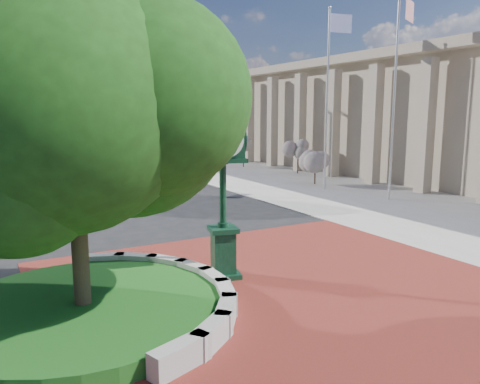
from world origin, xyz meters
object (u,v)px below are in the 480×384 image
parked_car (62,156)px  street_lamp_near (141,95)px  flagpole_a (394,96)px  flagpole_b (327,99)px  post_clock (223,177)px  street_lamp_far (43,108)px

parked_car → street_lamp_near: street_lamp_near is taller
flagpole_a → flagpole_b: size_ratio=1.00×
post_clock → flagpole_a: flagpole_a is taller
post_clock → street_lamp_near: 27.01m
parked_car → street_lamp_far: street_lamp_far is taller
street_lamp_far → post_clock: bearing=-90.4°
flagpole_b → flagpole_a: bearing=-79.4°
flagpole_b → street_lamp_far: (-11.97, 31.39, -0.28)m
flagpole_a → street_lamp_far: size_ratio=1.20×
flagpole_a → parked_car: bearing=114.4°
flagpole_b → street_lamp_near: bearing=112.4°
post_clock → flagpole_b: (12.29, 10.69, 2.57)m
flagpole_b → street_lamp_near: 16.75m
flagpole_a → street_lamp_near: 21.09m
parked_car → street_lamp_near: 10.49m
flagpole_b → street_lamp_near: (-6.38, 15.47, 0.61)m
flagpole_b → street_lamp_near: flagpole_b is taller
parked_car → flagpole_a: flagpole_a is taller
parked_car → flagpole_b: size_ratio=0.41×
post_clock → flagpole_b: flagpole_b is taller
flagpole_a → flagpole_b: bearing=100.6°
flagpole_b → street_lamp_far: size_ratio=1.21×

